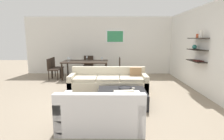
{
  "coord_description": "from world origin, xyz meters",
  "views": [
    {
      "loc": [
        0.29,
        -5.24,
        1.7
      ],
      "look_at": [
        0.24,
        0.2,
        0.75
      ],
      "focal_mm": 29.2,
      "sensor_mm": 36.0,
      "label": 1
    }
  ],
  "objects": [
    {
      "name": "wine_glass_left_far",
      "position": [
        -1.6,
        2.5,
        0.85
      ],
      "size": [
        0.07,
        0.07,
        0.14
      ],
      "color": "silver",
      "rests_on": "dining_table"
    },
    {
      "name": "wine_glass_right_far",
      "position": [
        -0.22,
        2.5,
        0.86
      ],
      "size": [
        0.08,
        0.08,
        0.16
      ],
      "color": "silver",
      "rests_on": "dining_table"
    },
    {
      "name": "wine_glass_head",
      "position": [
        -0.91,
        2.83,
        0.87
      ],
      "size": [
        0.06,
        0.06,
        0.17
      ],
      "color": "silver",
      "rests_on": "dining_table"
    },
    {
      "name": "candle_jar",
      "position": [
        0.79,
        -0.75,
        0.42
      ],
      "size": [
        0.08,
        0.08,
        0.08
      ],
      "primitive_type": "cylinder",
      "color": "silver",
      "rests_on": "coffee_table"
    },
    {
      "name": "decorative_bowl",
      "position": [
        0.58,
        -0.74,
        0.43
      ],
      "size": [
        0.34,
        0.34,
        0.09
      ],
      "color": "black",
      "rests_on": "coffee_table"
    },
    {
      "name": "dining_chair_left_near",
      "position": [
        -2.25,
        2.14,
        0.5
      ],
      "size": [
        0.44,
        0.44,
        0.88
      ],
      "color": "black",
      "rests_on": "ground"
    },
    {
      "name": "dining_chair_left_far",
      "position": [
        -2.25,
        2.6,
        0.5
      ],
      "size": [
        0.44,
        0.44,
        0.88
      ],
      "color": "black",
      "rests_on": "ground"
    },
    {
      "name": "wine_glass_left_near",
      "position": [
        -1.6,
        2.24,
        0.88
      ],
      "size": [
        0.07,
        0.07,
        0.19
      ],
      "color": "silver",
      "rests_on": "dining_table"
    },
    {
      "name": "coffee_table",
      "position": [
        0.5,
        -0.76,
        0.19
      ],
      "size": [
        1.23,
        0.98,
        0.38
      ],
      "color": "black",
      "rests_on": "ground"
    },
    {
      "name": "back_wall_unit",
      "position": [
        0.3,
        3.53,
        1.36
      ],
      "size": [
        8.4,
        0.09,
        2.7
      ],
      "color": "silver",
      "rests_on": "ground"
    },
    {
      "name": "loveseat_white",
      "position": [
        0.05,
        -1.96,
        0.29
      ],
      "size": [
        1.57,
        0.9,
        0.78
      ],
      "color": "white",
      "rests_on": "ground"
    },
    {
      "name": "right_wall_shelf_unit",
      "position": [
        3.03,
        0.6,
        1.35
      ],
      "size": [
        0.34,
        8.2,
        2.7
      ],
      "color": "silver",
      "rests_on": "ground"
    },
    {
      "name": "sofa_beige",
      "position": [
        0.13,
        0.34,
        0.29
      ],
      "size": [
        2.39,
        0.9,
        0.78
      ],
      "color": "beige",
      "rests_on": "ground"
    },
    {
      "name": "dining_chair_right_far",
      "position": [
        0.43,
        2.6,
        0.5
      ],
      "size": [
        0.44,
        0.44,
        0.88
      ],
      "color": "black",
      "rests_on": "ground"
    },
    {
      "name": "ground_plane",
      "position": [
        0.0,
        0.0,
        0.0
      ],
      "size": [
        18.0,
        18.0,
        0.0
      ],
      "primitive_type": "plane",
      "color": "gray"
    },
    {
      "name": "dining_chair_head",
      "position": [
        -0.91,
        3.29,
        0.5
      ],
      "size": [
        0.44,
        0.44,
        0.88
      ],
      "color": "black",
      "rests_on": "ground"
    },
    {
      "name": "dining_table",
      "position": [
        -0.91,
        2.37,
        0.69
      ],
      "size": [
        1.87,
        1.04,
        0.75
      ],
      "color": "black",
      "rests_on": "ground"
    }
  ]
}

